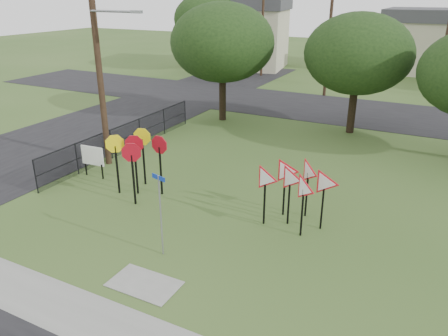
{
  "coord_description": "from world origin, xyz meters",
  "views": [
    {
      "loc": [
        6.74,
        -10.51,
        7.75
      ],
      "look_at": [
        -0.22,
        3.0,
        1.6
      ],
      "focal_mm": 35.0,
      "sensor_mm": 36.0,
      "label": 1
    }
  ],
  "objects_px": {
    "street_name_sign": "(160,210)",
    "stop_sign_cluster": "(137,151)",
    "yield_sign_cluster": "(296,181)",
    "info_board": "(93,157)"
  },
  "relations": [
    {
      "from": "street_name_sign",
      "to": "yield_sign_cluster",
      "type": "relative_size",
      "value": 0.93
    },
    {
      "from": "street_name_sign",
      "to": "stop_sign_cluster",
      "type": "bearing_deg",
      "value": 136.08
    },
    {
      "from": "yield_sign_cluster",
      "to": "stop_sign_cluster",
      "type": "bearing_deg",
      "value": -175.66
    },
    {
      "from": "stop_sign_cluster",
      "to": "yield_sign_cluster",
      "type": "bearing_deg",
      "value": 4.34
    },
    {
      "from": "yield_sign_cluster",
      "to": "street_name_sign",
      "type": "bearing_deg",
      "value": -128.73
    },
    {
      "from": "street_name_sign",
      "to": "info_board",
      "type": "relative_size",
      "value": 1.88
    },
    {
      "from": "stop_sign_cluster",
      "to": "yield_sign_cluster",
      "type": "height_order",
      "value": "stop_sign_cluster"
    },
    {
      "from": "street_name_sign",
      "to": "yield_sign_cluster",
      "type": "height_order",
      "value": "street_name_sign"
    },
    {
      "from": "street_name_sign",
      "to": "stop_sign_cluster",
      "type": "xyz_separation_m",
      "value": [
        -3.42,
        3.29,
        0.3
      ]
    },
    {
      "from": "stop_sign_cluster",
      "to": "yield_sign_cluster",
      "type": "xyz_separation_m",
      "value": [
        6.46,
        0.49,
        -0.2
      ]
    }
  ]
}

